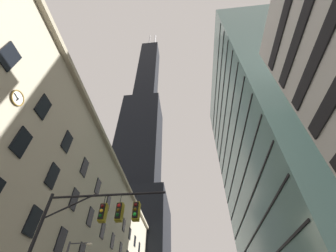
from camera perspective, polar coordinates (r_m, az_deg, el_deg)
station_building at (r=41.17m, az=-25.35°, el=-25.76°), size 14.07×64.26×24.49m
dark_skyscraper at (r=97.81m, az=-8.21°, el=-10.39°), size 27.35×27.35×193.31m
glass_office_midrise at (r=46.23m, az=26.84°, el=-5.05°), size 16.53×33.56×54.85m
traffic_signal_mast at (r=14.11m, az=-19.65°, el=-23.98°), size 7.52×0.63×7.99m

